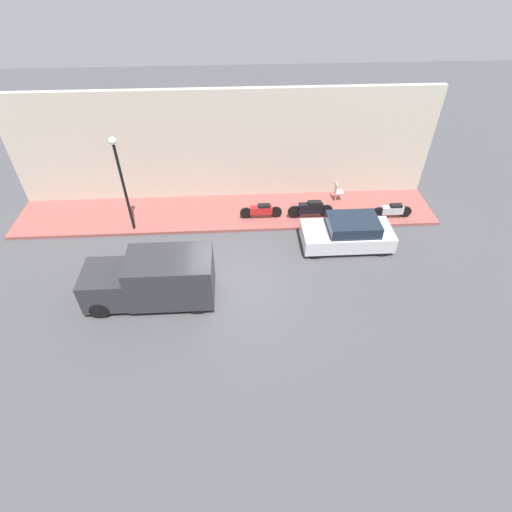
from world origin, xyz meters
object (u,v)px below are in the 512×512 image
Objects in this scene: delivery_van at (152,279)px; streetlamp at (121,174)px; cafe_chair at (338,190)px; motorcycle_black at (311,209)px; motorcycle_red at (261,210)px; parked_car at (348,233)px; scooter_silver at (392,210)px.

delivery_van is 4.98m from streetlamp.
motorcycle_black is at bearing 132.05° from cafe_chair.
motorcycle_red is at bearing 108.65° from cafe_chair.
parked_car reaches higher than motorcycle_black.
scooter_silver is at bearing -93.60° from motorcycle_black.
streetlamp is at bearing 90.88° from scooter_silver.
motorcycle_red is (2.08, 3.61, -0.12)m from parked_car.
streetlamp is at bearing 95.06° from motorcycle_red.
parked_car is 8.41m from delivery_van.
delivery_van reaches higher than cafe_chair.
streetlamp is at bearing 100.62° from cafe_chair.
delivery_van is at bearing 113.30° from scooter_silver.
motorcycle_black is at bearing 86.40° from scooter_silver.
delivery_van is 11.40m from scooter_silver.
scooter_silver is 0.42× the size of streetlamp.
delivery_van reaches higher than motorcycle_black.
delivery_van is 8.17m from motorcycle_black.
motorcycle_black is at bearing -92.33° from motorcycle_red.
parked_car is at bearing 175.62° from cafe_chair.
scooter_silver is at bearing -125.91° from cafe_chair.
delivery_van is 2.51× the size of scooter_silver.
delivery_van reaches higher than scooter_silver.
motorcycle_red is 2.06× the size of cafe_chair.
delivery_van reaches higher than parked_car.
delivery_van is 2.20× the size of motorcycle_black.
parked_car is 4.05× the size of cafe_chair.
delivery_van is at bearing 126.86° from cafe_chair.
parked_car reaches higher than motorcycle_red.
motorcycle_red is 4.08m from cafe_chair.
streetlamp reaches higher than scooter_silver.
delivery_van is 2.39× the size of motorcycle_red.
motorcycle_black is 3.82m from scooter_silver.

